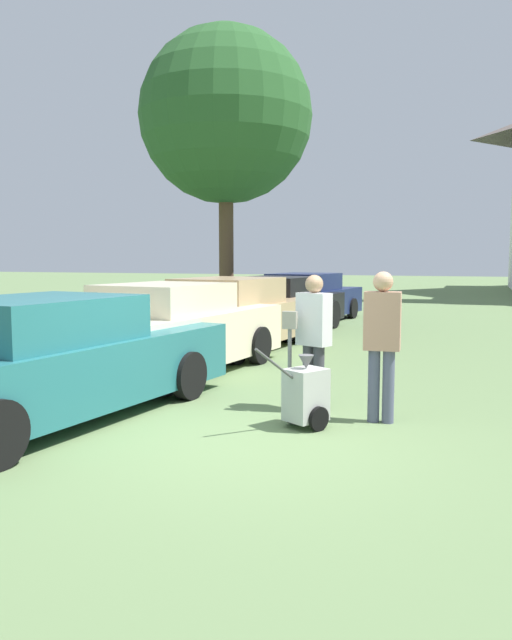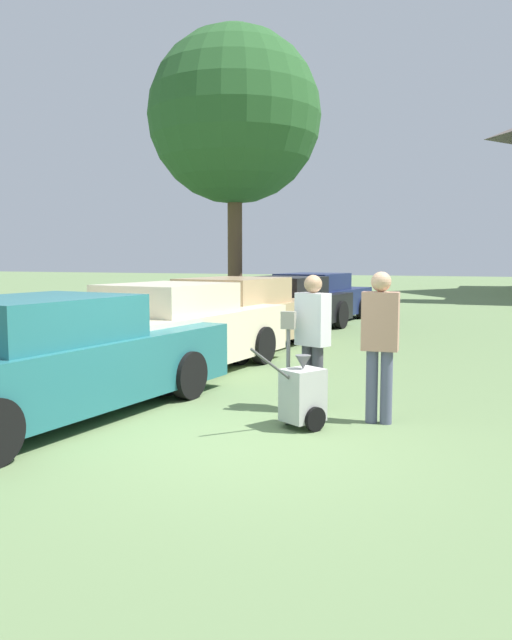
{
  "view_description": "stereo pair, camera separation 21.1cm",
  "coord_description": "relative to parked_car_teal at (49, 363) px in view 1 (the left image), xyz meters",
  "views": [
    {
      "loc": [
        2.37,
        -6.08,
        1.96
      ],
      "look_at": [
        -0.44,
        1.91,
        1.1
      ],
      "focal_mm": 35.0,
      "sensor_mm": 36.0,
      "label": 1
    },
    {
      "loc": [
        2.57,
        -6.0,
        1.96
      ],
      "look_at": [
        -0.44,
        1.91,
        1.1
      ],
      "focal_mm": 35.0,
      "sensor_mm": 36.0,
      "label": 2
    }
  ],
  "objects": [
    {
      "name": "ground_plane",
      "position": [
        2.44,
        -0.07,
        -0.69
      ],
      "size": [
        120.0,
        120.0,
        0.0
      ],
      "primitive_type": "plane",
      "color": "#607A4C"
    },
    {
      "name": "parked_car_teal",
      "position": [
        0.0,
        0.0,
        0.0
      ],
      "size": [
        2.55,
        5.4,
        1.49
      ],
      "rotation": [
        0.0,
        0.0,
        -0.13
      ],
      "color": "#23666B",
      "rests_on": "ground_plane"
    },
    {
      "name": "parked_car_cream",
      "position": [
        0.0,
        3.17,
        0.02
      ],
      "size": [
        2.48,
        4.97,
        1.52
      ],
      "rotation": [
        0.0,
        0.0,
        -0.13
      ],
      "color": "beige",
      "rests_on": "ground_plane"
    },
    {
      "name": "parked_car_tan",
      "position": [
        0.0,
        5.98,
        0.02
      ],
      "size": [
        2.56,
        5.28,
        1.52
      ],
      "rotation": [
        0.0,
        0.0,
        -0.13
      ],
      "color": "tan",
      "rests_on": "ground_plane"
    },
    {
      "name": "parked_car_black",
      "position": [
        0.0,
        9.24,
        -0.0
      ],
      "size": [
        2.55,
        4.98,
        1.45
      ],
      "rotation": [
        0.0,
        0.0,
        -0.13
      ],
      "color": "black",
      "rests_on": "ground_plane"
    },
    {
      "name": "parked_car_navy",
      "position": [
        0.0,
        12.07,
        -0.01
      ],
      "size": [
        2.53,
        5.26,
        1.47
      ],
      "rotation": [
        0.0,
        0.0,
        -0.13
      ],
      "color": "#19234C",
      "rests_on": "ground_plane"
    },
    {
      "name": "parking_meter",
      "position": [
        2.64,
        1.29,
        0.21
      ],
      "size": [
        0.18,
        0.09,
        1.28
      ],
      "color": "slate",
      "rests_on": "ground_plane"
    },
    {
      "name": "person_worker",
      "position": [
        2.9,
        1.49,
        0.3
      ],
      "size": [
        0.47,
        0.36,
        1.73
      ],
      "rotation": [
        0.0,
        0.0,
        2.76
      ],
      "color": "#3F3F47",
      "rests_on": "ground_plane"
    },
    {
      "name": "person_supervisor",
      "position": [
        3.8,
        1.19,
        0.34
      ],
      "size": [
        0.43,
        0.24,
        1.79
      ],
      "rotation": [
        0.0,
        0.0,
        3.19
      ],
      "color": "#515670",
      "rests_on": "ground_plane"
    },
    {
      "name": "equipment_cart",
      "position": [
        3.01,
        0.67,
        -0.3
      ],
      "size": [
        0.67,
        0.95,
        1.0
      ],
      "rotation": [
        0.0,
        0.0,
        -0.53
      ],
      "color": "#B2B2AD",
      "rests_on": "ground_plane"
    },
    {
      "name": "shade_tree",
      "position": [
        -2.35,
        11.44,
        5.4
      ],
      "size": [
        5.13,
        5.13,
        8.68
      ],
      "color": "brown",
      "rests_on": "ground_plane"
    }
  ]
}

